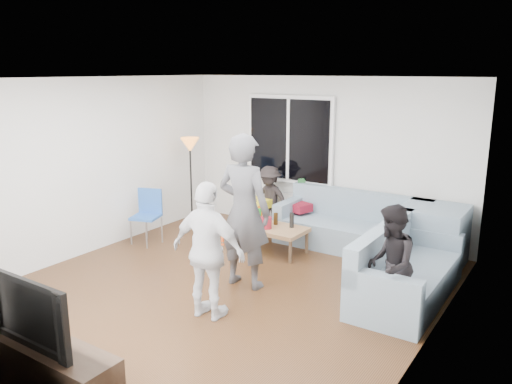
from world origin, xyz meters
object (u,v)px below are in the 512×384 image
Objects in this scene: sofa_back_section at (350,222)px; spectator_back at (269,199)px; player_left at (244,211)px; coffee_table at (270,239)px; tv_console at (44,364)px; spectator_right at (390,265)px; floor_lamp at (191,183)px; side_chair at (146,217)px; television at (38,308)px; player_right at (208,251)px; sofa_right_section at (409,265)px.

spectator_back is at bearing 178.84° from sofa_back_section.
player_left is at bearing -64.38° from spectator_back.
coffee_table is (-0.96, -0.80, -0.22)m from sofa_back_section.
sofa_back_section reaches higher than coffee_table.
spectator_right is at bearing 53.52° from tv_console.
floor_lamp is at bearing -170.59° from sofa_back_section.
spectator_back reaches higher than side_chair.
sofa_back_section is 4.84m from television.
tv_console is at bearing -87.51° from coffee_table.
player_right reaches higher than spectator_back.
spectator_right is at bearing -56.77° from sofa_back_section.
spectator_right is at bearing -27.52° from coffee_table.
player_left reaches higher than television.
floor_lamp reaches higher than tv_console.
coffee_table is 0.97× the size of spectator_back.
tv_console is (-0.21, -2.75, -0.76)m from player_left.
coffee_table is 0.71× the size of player_right.
player_right is (0.55, -2.16, 0.57)m from coffee_table.
side_chair is 2.77m from player_right.
coffee_table is 1.50m from player_left.
sofa_back_section is 1.80m from sofa_right_section.
player_left is at bearing 112.26° from sofa_right_section.
television is (2.00, -4.31, -0.03)m from floor_lamp.
sofa_back_section is at bearing -101.94° from player_right.
spectator_back reaches higher than coffee_table.
player_left reaches higher than side_chair.
side_chair reaches higher than coffee_table.
spectator_right is (2.24, -1.17, 0.46)m from coffee_table.
sofa_right_section is at bearing 59.43° from tv_console.
floor_lamp is at bearing 114.87° from tv_console.
sofa_back_section is 2.09× the size of coffee_table.
player_left is 1.84× the size of television.
television is (0.00, 0.00, 0.53)m from tv_console.
spectator_back is at bearing 31.84° from side_chair.
coffee_table is at bearing -140.17° from sofa_back_section.
sofa_back_section is 1.15× the size of sofa_right_section.
tv_console is (0.17, -3.97, 0.02)m from coffee_table.
side_chair is at bearing -113.78° from spectator_right.
floor_lamp is (-4.07, 0.80, 0.36)m from sofa_right_section.
player_left is at bearing -106.39° from spectator_right.
coffee_table is 2.57m from spectator_right.
sofa_right_section is 2.33× the size of side_chair.
player_left is 1.73× the size of spectator_back.
television is at bearing -79.93° from spectator_back.
side_chair is 3.79m from television.
sofa_right_section reaches higher than coffee_table.
television reaches higher than coffee_table.
television is (0.17, -3.97, 0.55)m from coffee_table.
floor_lamp is at bearing 114.87° from television.
sofa_back_section is at bearing -164.93° from spectator_right.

